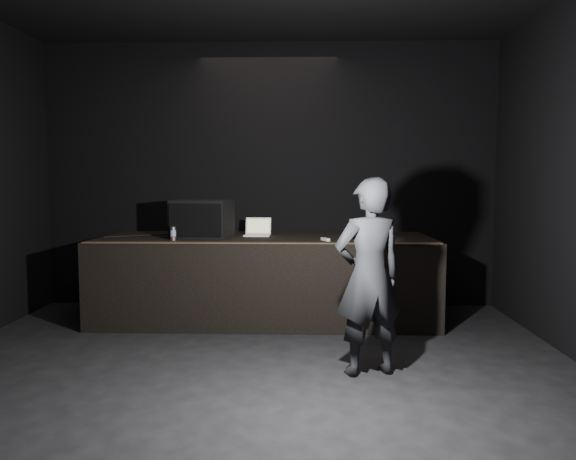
# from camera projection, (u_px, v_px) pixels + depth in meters

# --- Properties ---
(ground) EXTENTS (7.00, 7.00, 0.00)m
(ground) POSITION_uv_depth(u_px,v_px,m) (240.00, 407.00, 4.17)
(ground) COLOR black
(ground) RESTS_ON ground
(room_walls) EXTENTS (6.10, 7.10, 3.52)m
(room_walls) POSITION_uv_depth(u_px,v_px,m) (238.00, 132.00, 4.00)
(room_walls) COLOR black
(room_walls) RESTS_ON ground
(stage_riser) EXTENTS (4.00, 1.50, 1.00)m
(stage_riser) POSITION_uv_depth(u_px,v_px,m) (265.00, 278.00, 6.85)
(stage_riser) COLOR black
(stage_riser) RESTS_ON ground
(riser_lip) EXTENTS (3.92, 0.10, 0.01)m
(riser_lip) POSITION_uv_depth(u_px,v_px,m) (261.00, 243.00, 6.10)
(riser_lip) COLOR brown
(riser_lip) RESTS_ON stage_riser
(stage_monitor) EXTENTS (0.75, 0.60, 0.45)m
(stage_monitor) POSITION_uv_depth(u_px,v_px,m) (202.00, 219.00, 6.72)
(stage_monitor) COLOR black
(stage_monitor) RESTS_ON stage_riser
(cable) EXTENTS (0.73, 0.49, 0.02)m
(cable) POSITION_uv_depth(u_px,v_px,m) (140.00, 236.00, 6.88)
(cable) COLOR black
(cable) RESTS_ON stage_riser
(laptop) EXTENTS (0.33, 0.29, 0.22)m
(laptop) POSITION_uv_depth(u_px,v_px,m) (258.00, 231.00, 6.97)
(laptop) COLOR white
(laptop) RESTS_ON stage_riser
(beer_can) EXTENTS (0.07, 0.07, 0.16)m
(beer_can) POSITION_uv_depth(u_px,v_px,m) (173.00, 234.00, 6.40)
(beer_can) COLOR silver
(beer_can) RESTS_ON stage_riser
(plastic_cup) EXTENTS (0.08, 0.08, 0.10)m
(plastic_cup) POSITION_uv_depth(u_px,v_px,m) (232.00, 231.00, 7.11)
(plastic_cup) COLOR white
(plastic_cup) RESTS_ON stage_riser
(wii_remote) EXTENTS (0.10, 0.17, 0.03)m
(wii_remote) POSITION_uv_depth(u_px,v_px,m) (325.00, 239.00, 6.37)
(wii_remote) COLOR white
(wii_remote) RESTS_ON stage_riser
(person) EXTENTS (0.72, 0.58, 1.71)m
(person) POSITION_uv_depth(u_px,v_px,m) (369.00, 277.00, 4.82)
(person) COLOR black
(person) RESTS_ON ground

